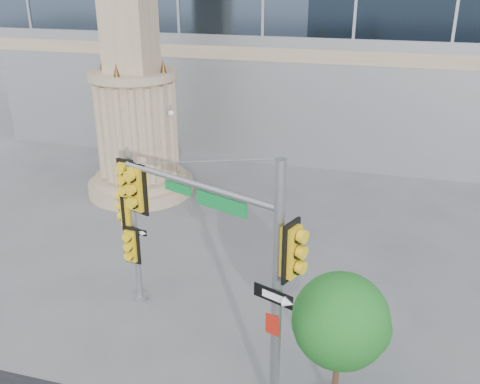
# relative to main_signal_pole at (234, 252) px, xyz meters

# --- Properties ---
(ground) EXTENTS (120.00, 120.00, 0.00)m
(ground) POSITION_rel_main_signal_pole_xyz_m (-1.11, 1.13, -3.56)
(ground) COLOR #545456
(ground) RESTS_ON ground
(monument) EXTENTS (4.40, 4.40, 16.60)m
(monument) POSITION_rel_main_signal_pole_xyz_m (-7.11, 10.13, 1.96)
(monument) COLOR gray
(monument) RESTS_ON ground
(main_signal_pole) EXTENTS (4.25, 1.96, 5.75)m
(main_signal_pole) POSITION_rel_main_signal_pole_xyz_m (0.00, 0.00, 0.00)
(main_signal_pole) COLOR slate
(main_signal_pole) RESTS_ON ground
(secondary_signal_pole) EXTENTS (0.76, 0.62, 4.39)m
(secondary_signal_pole) POSITION_rel_main_signal_pole_xyz_m (-3.70, 2.67, -0.98)
(secondary_signal_pole) COLOR slate
(secondary_signal_pole) RESTS_ON ground
(street_tree) EXTENTS (2.05, 2.01, 3.20)m
(street_tree) POSITION_rel_main_signal_pole_xyz_m (2.22, 0.23, -1.46)
(street_tree) COLOR gray
(street_tree) RESTS_ON ground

